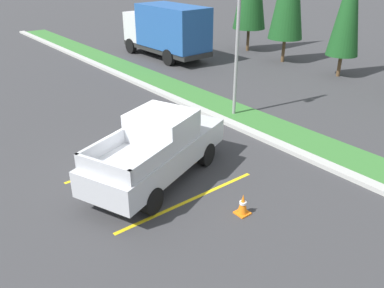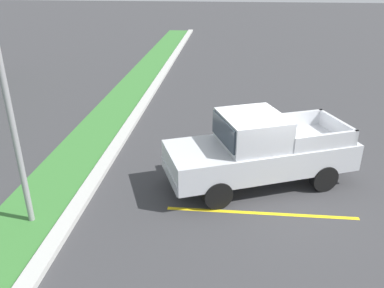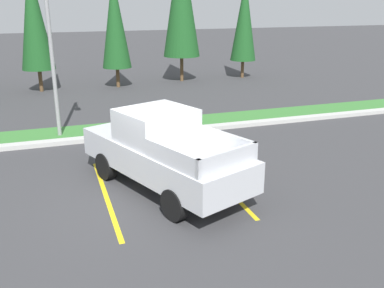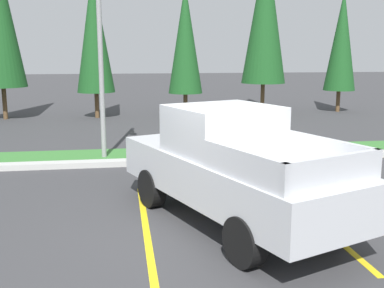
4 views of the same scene
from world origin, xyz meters
name	(u,v)px [view 2 (image 2 of 4)]	position (x,y,z in m)	size (l,w,h in m)	color
ground_plane	(269,188)	(0.00, 0.00, 0.00)	(120.00, 120.00, 0.00)	#38383A
parking_line_near	(261,213)	(-1.27, 0.29, 0.00)	(0.12, 4.80, 0.01)	yellow
parking_line_far	(255,158)	(1.83, 0.29, 0.00)	(0.12, 4.80, 0.01)	yellow
curb_strip	(96,177)	(0.00, 5.00, 0.07)	(56.00, 0.40, 0.15)	#B2B2AD
grass_median	(60,177)	(0.00, 6.10, 0.03)	(56.00, 1.80, 0.06)	#387533
pickup_truck_main	(259,150)	(0.26, 0.34, 1.04)	(3.68, 5.54, 2.10)	black
street_light	(10,75)	(-2.16, 5.73, 3.66)	(0.24, 1.49, 6.24)	gray
traffic_cone	(233,133)	(3.20, 1.02, 0.29)	(0.36, 0.36, 0.60)	orange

